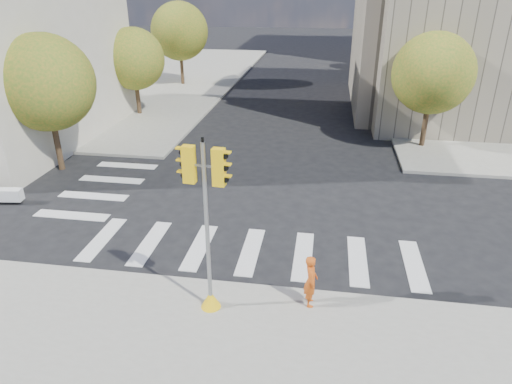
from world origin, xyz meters
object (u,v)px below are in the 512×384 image
lamp_near (430,52)px  traffic_signal (208,241)px  lamp_far (400,29)px  photographer (311,281)px

lamp_near → traffic_signal: bearing=-114.3°
traffic_signal → lamp_far: bearing=81.0°
lamp_far → traffic_signal: size_ratio=1.65×
lamp_near → photographer: lamp_near is taller
lamp_near → lamp_far: same height
lamp_near → photographer: bearing=-107.7°
lamp_far → traffic_signal: 34.41m
lamp_far → photographer: lamp_far is taller
traffic_signal → photographer: traffic_signal is taller
photographer → lamp_near: bearing=-24.0°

